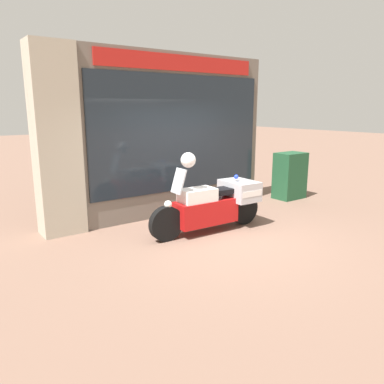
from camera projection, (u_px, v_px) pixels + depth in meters
The scene contains 6 objects.
ground_plane at pixel (222, 238), 6.82m from camera, with size 60.00×60.00×0.00m, color #7A5B4C.
shop_building at pixel (148, 136), 7.81m from camera, with size 5.25×0.55×3.45m.
window_display at pixel (175, 192), 8.50m from camera, with size 4.02×0.30×1.82m.
paramedic_motorcycle at pixel (216, 203), 7.15m from camera, with size 2.45×0.79×1.28m.
utility_cabinet at pixel (290, 176), 9.69m from camera, with size 0.77×0.53×1.19m, color #1E4C2D.
white_helmet at pixel (188, 160), 6.62m from camera, with size 0.27×0.27×0.27m, color white.
Camera 1 is at (-4.24, -4.91, 2.33)m, focal length 35.00 mm.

